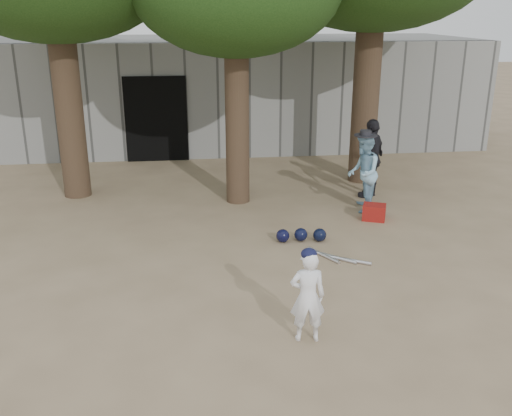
{
  "coord_description": "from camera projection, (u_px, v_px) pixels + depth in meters",
  "views": [
    {
      "loc": [
        -0.36,
        -7.1,
        3.8
      ],
      "look_at": [
        0.6,
        1.0,
        0.95
      ],
      "focal_mm": 40.0,
      "sensor_mm": 36.0,
      "label": 1
    }
  ],
  "objects": [
    {
      "name": "spectator_dark",
      "position": [
        372.0,
        158.0,
        11.96
      ],
      "size": [
        0.95,
        1.01,
        1.67
      ],
      "primitive_type": "imported",
      "rotation": [
        0.0,
        0.0,
        4.0
      ],
      "color": "black",
      "rests_on": "ground"
    },
    {
      "name": "red_bag",
      "position": [
        374.0,
        212.0,
        10.83
      ],
      "size": [
        0.51,
        0.46,
        0.3
      ],
      "primitive_type": "cube",
      "rotation": [
        0.0,
        0.0,
        -0.39
      ],
      "color": "maroon",
      "rests_on": "ground"
    },
    {
      "name": "bat_pile",
      "position": [
        336.0,
        258.0,
        9.15
      ],
      "size": [
        0.89,
        0.77,
        0.06
      ],
      "color": "silver",
      "rests_on": "ground"
    },
    {
      "name": "back_building",
      "position": [
        200.0,
        90.0,
        17.14
      ],
      "size": [
        16.0,
        5.24,
        3.0
      ],
      "color": "gray",
      "rests_on": "ground"
    },
    {
      "name": "helmet_row",
      "position": [
        301.0,
        235.0,
        9.83
      ],
      "size": [
        0.87,
        0.29,
        0.23
      ],
      "color": "black",
      "rests_on": "ground"
    },
    {
      "name": "spectator_blue",
      "position": [
        363.0,
        173.0,
        11.14
      ],
      "size": [
        0.76,
        0.88,
        1.55
      ],
      "primitive_type": "imported",
      "rotation": [
        0.0,
        0.0,
        4.46
      ],
      "color": "#89BAD5",
      "rests_on": "ground"
    },
    {
      "name": "ground",
      "position": [
        222.0,
        297.0,
        7.95
      ],
      "size": [
        70.0,
        70.0,
        0.0
      ],
      "primitive_type": "plane",
      "color": "#937C5E",
      "rests_on": "ground"
    },
    {
      "name": "boy_player",
      "position": [
        308.0,
        297.0,
        6.75
      ],
      "size": [
        0.44,
        0.31,
        1.16
      ],
      "primitive_type": "imported",
      "rotation": [
        0.0,
        0.0,
        3.07
      ],
      "color": "white",
      "rests_on": "ground"
    }
  ]
}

